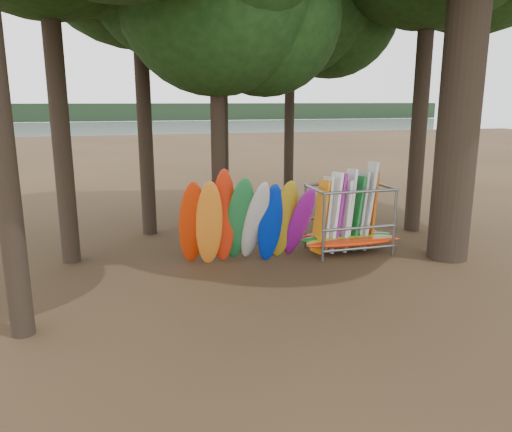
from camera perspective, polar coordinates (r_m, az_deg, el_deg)
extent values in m
plane|color=#47331E|center=(13.83, 4.08, -6.87)|extent=(120.00, 120.00, 0.00)
plane|color=gray|center=(72.50, -12.32, 9.07)|extent=(160.00, 160.00, 0.00)
cube|color=black|center=(122.32, -13.91, 11.45)|extent=(160.00, 4.00, 4.00)
cylinder|color=black|center=(15.42, -22.26, 18.50)|extent=(0.53, 0.53, 12.82)
cylinder|color=black|center=(17.98, -12.95, 16.84)|extent=(0.51, 0.51, 11.97)
cylinder|color=black|center=(19.92, -4.30, 18.01)|extent=(0.67, 0.67, 12.87)
cylinder|color=black|center=(20.41, 3.88, 14.58)|extent=(0.40, 0.40, 10.51)
cylinder|color=black|center=(15.48, -4.44, 12.37)|extent=(0.44, 0.44, 9.06)
cylinder|color=black|center=(19.02, 18.76, 18.22)|extent=(0.56, 0.56, 13.26)
ellipsoid|color=red|center=(14.17, -7.32, -0.92)|extent=(0.79, 1.48, 2.73)
ellipsoid|color=orange|center=(14.03, -5.38, -0.97)|extent=(0.87, 1.36, 2.74)
ellipsoid|color=red|center=(14.22, -3.72, -0.13)|extent=(0.84, 1.32, 3.02)
ellipsoid|color=#237C3F|center=(14.32, -1.95, -0.46)|extent=(0.78, 1.85, 2.86)
ellipsoid|color=silver|center=(14.37, -0.13, -0.68)|extent=(0.81, 1.86, 2.73)
ellipsoid|color=#0424AA|center=(14.44, 1.66, -0.89)|extent=(0.78, 1.05, 2.54)
ellipsoid|color=#AD8F1C|center=(14.67, 3.19, -0.50)|extent=(0.80, 1.35, 2.63)
ellipsoid|color=#8D1491|center=(14.76, 4.95, -0.81)|extent=(0.77, 1.85, 2.52)
ellipsoid|color=red|center=(15.77, 11.19, -2.96)|extent=(3.20, 0.55, 0.24)
ellipsoid|color=#A69B16|center=(15.98, 10.78, -2.73)|extent=(3.07, 0.55, 0.24)
ellipsoid|color=#176921|center=(16.31, 10.20, -2.38)|extent=(3.25, 0.55, 0.24)
ellipsoid|color=red|center=(16.61, 9.69, -2.08)|extent=(2.74, 0.55, 0.24)
cube|color=orange|center=(15.76, 7.36, -0.08)|extent=(0.48, 0.79, 2.32)
cube|color=silver|center=(15.89, 7.94, 0.15)|extent=(0.36, 0.78, 2.41)
cube|color=white|center=(15.84, 8.79, 0.38)|extent=(0.49, 0.80, 2.56)
cube|color=#A21B98|center=(16.04, 9.25, 0.44)|extent=(0.46, 0.77, 2.52)
cube|color=white|center=(16.03, 10.09, -0.02)|extent=(0.31, 0.76, 2.30)
cube|color=white|center=(16.25, 10.46, 0.73)|extent=(0.42, 0.79, 2.62)
cube|color=#186F2D|center=(16.23, 11.30, 0.31)|extent=(0.47, 0.76, 2.40)
cube|color=silver|center=(16.43, 11.72, 0.66)|extent=(0.49, 0.81, 2.53)
cube|color=silver|center=(16.37, 12.59, 1.14)|extent=(0.55, 0.78, 2.84)
cube|color=#CE5F16|center=(16.65, 12.89, 0.72)|extent=(0.37, 0.79, 2.51)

